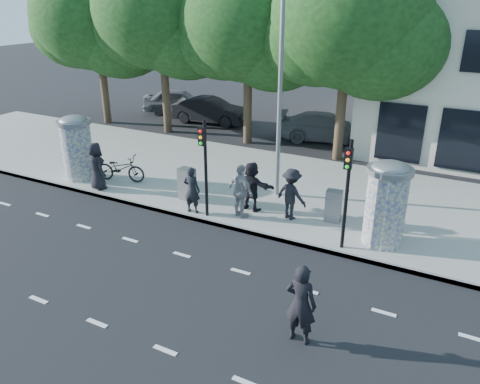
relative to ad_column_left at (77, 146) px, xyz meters
The scene contains 26 objects.
ground 8.63m from the ad_column_left, 32.01° to the right, with size 120.00×120.00×0.00m, color black.
sidewalk 7.94m from the ad_column_left, 22.62° to the left, with size 40.00×8.00×0.15m, color gray.
curb 7.41m from the ad_column_left, ahead, with size 40.00×0.10×0.16m, color slate.
lane_dash_near 9.95m from the ad_column_left, 42.94° to the right, with size 32.00×0.12×0.01m, color silver.
lane_dash_far 7.99m from the ad_column_left, 23.29° to the right, with size 32.00×0.12×0.01m, color silver.
ad_column_left is the anchor object (origin of this frame).
ad_column_right 12.40m from the ad_column_left, ahead, with size 1.36×1.36×2.65m.
traffic_pole_near 6.67m from the ad_column_left, ahead, with size 0.22×0.31×3.40m.
traffic_pole_far 11.44m from the ad_column_left, ahead, with size 0.22×0.31×3.40m.
street_lamp 8.90m from the ad_column_left, 14.94° to the left, with size 0.25×0.93×8.00m.
tree_far_left 10.92m from the ad_column_left, 125.94° to the left, with size 7.20×7.20×9.26m.
tree_mid_left 9.50m from the ad_column_left, 99.23° to the left, with size 7.20×7.20×9.57m.
tree_near_left 10.07m from the ad_column_left, 65.71° to the left, with size 6.80×6.80×8.97m.
tree_center 12.62m from the ad_column_left, 41.88° to the left, with size 7.00×7.00×9.30m.
ped_a 1.68m from the ad_column_left, 19.98° to the right, with size 0.92×0.60×1.88m, color black.
ped_b 6.06m from the ad_column_left, ahead, with size 0.61×0.40×1.68m, color black.
ped_d 9.28m from the ad_column_left, ahead, with size 1.16×0.67×1.79m, color black.
ped_e 7.70m from the ad_column_left, ahead, with size 1.12×0.64×1.91m, color gray.
ped_f 7.78m from the ad_column_left, ahead, with size 1.65×0.59×1.78m, color black.
man_road 12.72m from the ad_column_left, 23.16° to the right, with size 0.71×0.47×1.96m, color black.
bicycle 2.01m from the ad_column_left, 16.13° to the left, with size 2.09×0.73×1.10m, color black.
cabinet_left 5.28m from the ad_column_left, ahead, with size 0.58×0.42×1.22m, color slate.
cabinet_right 10.68m from the ad_column_left, ahead, with size 0.53×0.39×1.11m, color slate.
car_left 12.57m from the ad_column_left, 105.26° to the left, with size 4.67×1.88×1.59m, color slate.
car_mid 10.85m from the ad_column_left, 90.86° to the left, with size 4.68×1.63×1.54m, color black.
car_right 12.79m from the ad_column_left, 55.34° to the left, with size 5.07×2.06×1.47m, color #5C5E64.
Camera 1 is at (7.25, -8.65, 7.26)m, focal length 35.00 mm.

